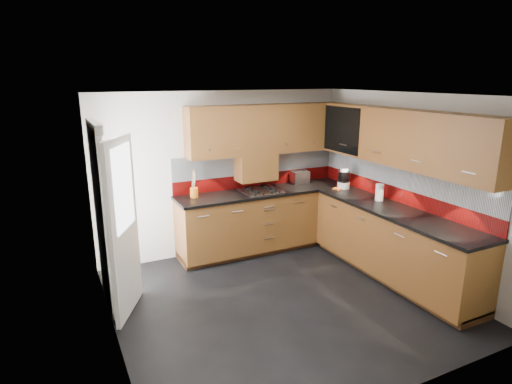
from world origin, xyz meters
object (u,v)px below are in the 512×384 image
gas_hob (261,191)px  utensil_pot (194,191)px  food_processor (344,179)px  toaster (300,177)px

gas_hob → utensil_pot: 1.00m
food_processor → gas_hob: bearing=162.3°
utensil_pot → gas_hob: bearing=-7.6°
toaster → food_processor: food_processor is taller
gas_hob → food_processor: 1.28m
toaster → gas_hob: bearing=-166.6°
utensil_pot → food_processor: bearing=-13.3°
gas_hob → utensil_pot: utensil_pot is taller
utensil_pot → toaster: size_ratio=1.43×
gas_hob → food_processor: size_ratio=1.84×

